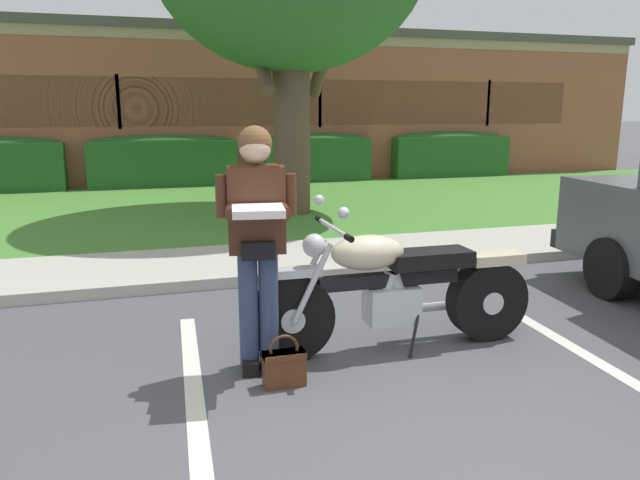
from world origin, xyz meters
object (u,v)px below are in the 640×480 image
at_px(rider_person, 257,231).
at_px(hedge_center_right, 315,156).
at_px(hedge_center_left, 163,160).
at_px(brick_building, 123,106).
at_px(hedge_right, 447,153).
at_px(motorcycle, 405,288).
at_px(handbag, 284,365).

xyz_separation_m(rider_person, hedge_center_right, (3.46, 10.49, -0.36)).
bearing_deg(hedge_center_left, brick_building, 99.41).
bearing_deg(brick_building, hedge_right, -33.32).
distance_m(hedge_center_right, hedge_right, 3.67).
relative_size(hedge_center_right, brick_building, 0.10).
bearing_deg(hedge_right, motorcycle, -119.91).
xyz_separation_m(hedge_center_right, hedge_right, (3.67, 0.00, 0.00)).
relative_size(rider_person, hedge_center_left, 0.51).
xyz_separation_m(motorcycle, handbag, (-1.04, -0.38, -0.34)).
relative_size(motorcycle, hedge_right, 0.70).
bearing_deg(rider_person, hedge_center_left, 91.11).
bearing_deg(hedge_right, rider_person, -124.19).
relative_size(handbag, hedge_right, 0.11).
relative_size(hedge_center_left, hedge_right, 1.03).
xyz_separation_m(rider_person, hedge_center_left, (-0.20, 10.49, -0.36)).
bearing_deg(hedge_center_right, brick_building, 130.15).
xyz_separation_m(hedge_center_right, brick_building, (-4.56, 5.41, 1.24)).
height_order(hedge_right, brick_building, brick_building).
xyz_separation_m(handbag, brick_building, (-1.21, 16.18, 1.74)).
xyz_separation_m(motorcycle, hedge_center_left, (-1.35, 10.40, 0.17)).
distance_m(motorcycle, handbag, 1.15).
height_order(rider_person, hedge_center_left, rider_person).
bearing_deg(hedge_center_right, handbag, -107.28).
bearing_deg(rider_person, hedge_center_right, 71.74).
xyz_separation_m(rider_person, brick_building, (-1.10, 15.90, 0.88)).
relative_size(rider_person, hedge_center_right, 0.64).
bearing_deg(hedge_center_left, hedge_right, 0.00).
bearing_deg(hedge_right, handbag, -123.08).
distance_m(rider_person, handbag, 0.91).
xyz_separation_m(hedge_center_left, hedge_center_right, (3.67, 0.00, -0.00)).
relative_size(rider_person, hedge_right, 0.53).
bearing_deg(hedge_center_right, rider_person, -108.26).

